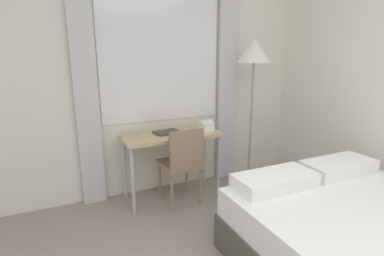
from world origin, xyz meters
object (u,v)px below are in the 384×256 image
object	(u,v)px
desk	(172,140)
desk_chair	(182,161)
book	(167,132)
standing_lamp	(254,59)
telephone	(206,126)

from	to	relation	value
desk	desk_chair	world-z (taller)	desk_chair
book	desk	bearing A→B (deg)	-40.78
desk	standing_lamp	world-z (taller)	standing_lamp
standing_lamp	telephone	distance (m)	0.95
standing_lamp	telephone	size ratio (longest dim) A/B	11.77
desk	standing_lamp	xyz separation A→B (m)	(0.99, -0.09, 0.88)
desk	standing_lamp	distance (m)	1.33
standing_lamp	telephone	bearing A→B (deg)	175.23
desk_chair	standing_lamp	bearing A→B (deg)	5.01
desk	desk_chair	bearing A→B (deg)	-82.10
telephone	book	world-z (taller)	telephone
telephone	desk	bearing A→B (deg)	174.80
standing_lamp	telephone	world-z (taller)	standing_lamp
desk	book	size ratio (longest dim) A/B	3.62
book	standing_lamp	bearing A→B (deg)	-6.87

